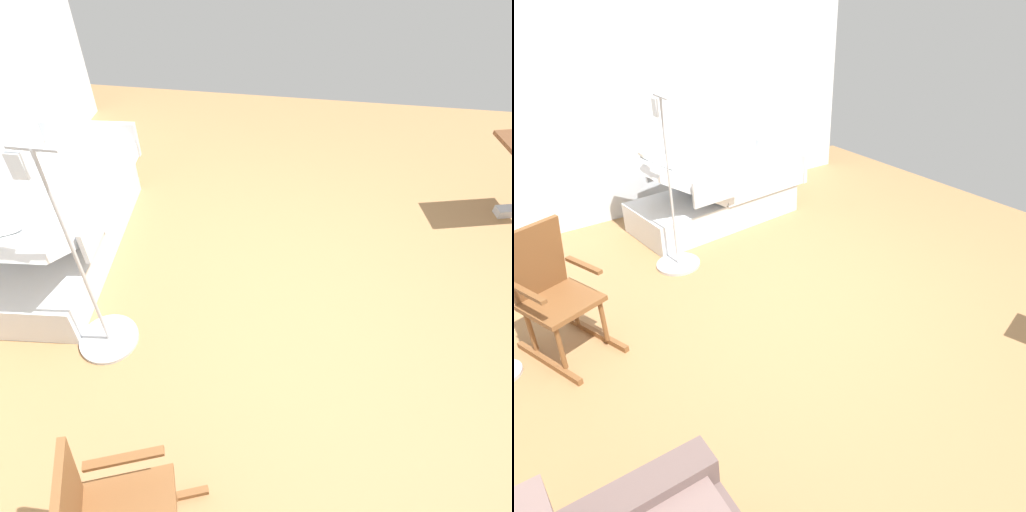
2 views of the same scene
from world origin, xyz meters
The scene contains 3 objects.
ground_plane centered at (0.00, 0.00, 0.00)m, with size 7.07×7.07×0.00m, color #9E7247.
hospital_bed centered at (2.08, -0.25, 0.31)m, with size 1.13×2.13×1.09m.
iv_pole centered at (1.37, 0.62, 0.25)m, with size 0.44×0.44×1.69m.
Camera 1 is at (-0.02, 2.39, 2.91)m, focal length 31.65 mm.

